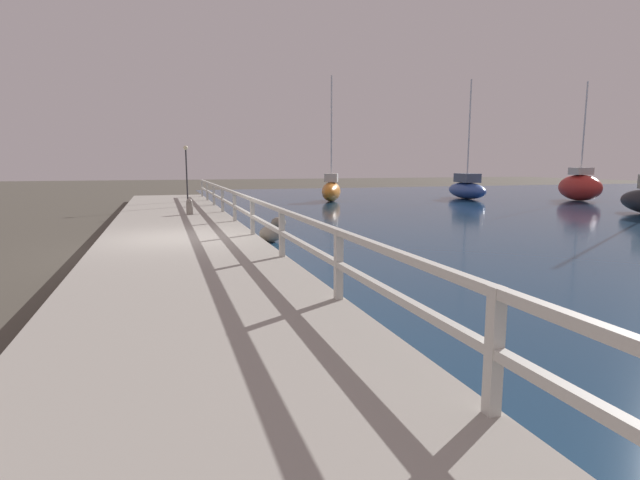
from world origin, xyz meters
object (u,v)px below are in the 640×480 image
at_px(sailboat_red, 580,187).
at_px(dock_lamp, 186,164).
at_px(sailboat_blue, 467,188).
at_px(mooring_bollard, 189,206).
at_px(sailboat_orange, 331,190).

bearing_deg(sailboat_red, dock_lamp, -178.77).
height_order(sailboat_red, sailboat_blue, sailboat_blue).
bearing_deg(sailboat_red, sailboat_blue, 152.27).
distance_m(dock_lamp, sailboat_red, 22.22).
bearing_deg(mooring_bollard, sailboat_orange, 46.53).
distance_m(sailboat_red, sailboat_blue, 6.34).
xyz_separation_m(dock_lamp, sailboat_red, (22.13, -1.58, -1.30)).
relative_size(mooring_bollard, dock_lamp, 0.21).
distance_m(mooring_bollard, sailboat_orange, 12.20).
bearing_deg(sailboat_blue, sailboat_orange, -173.99).
relative_size(mooring_bollard, sailboat_red, 0.08).
distance_m(sailboat_orange, sailboat_blue, 8.70).
height_order(dock_lamp, sailboat_blue, sailboat_blue).
relative_size(dock_lamp, sailboat_blue, 0.37).
height_order(dock_lamp, sailboat_red, sailboat_red).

